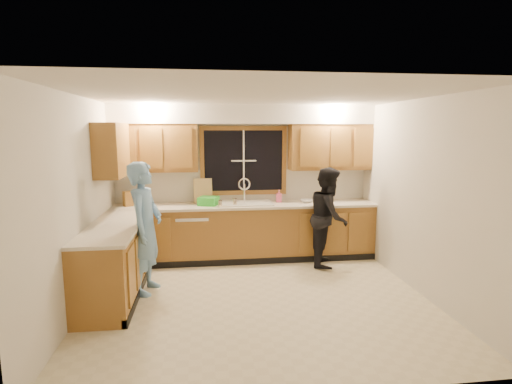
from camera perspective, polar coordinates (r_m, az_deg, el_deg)
floor at (r=5.20m, az=0.38°, el=-15.00°), size 4.20×4.20×0.00m
ceiling at (r=4.78m, az=0.42°, el=13.64°), size 4.20×4.20×0.00m
wall_back at (r=6.70m, az=-1.77°, el=1.51°), size 4.20×0.00×4.20m
wall_left at (r=5.01m, az=-24.17°, el=-1.71°), size 0.00×3.80×3.80m
wall_right at (r=5.52m, az=22.57°, el=-0.72°), size 0.00×3.80×3.80m
base_cabinets_back at (r=6.56m, az=-1.48°, el=-5.86°), size 4.20×0.60×0.88m
base_cabinets_left at (r=5.45m, az=-19.51°, el=-9.41°), size 0.60×1.90×0.88m
countertop_back at (r=6.44m, az=-1.49°, el=-1.93°), size 4.20×0.63×0.04m
countertop_left at (r=5.33m, az=-19.60°, el=-4.70°), size 0.63×1.90×0.04m
upper_cabinets_left at (r=6.50m, az=-14.32°, el=6.11°), size 1.35×0.33×0.75m
upper_cabinets_right at (r=6.78m, az=10.50°, el=6.33°), size 1.35×0.33×0.75m
upper_cabinets_return at (r=5.98m, az=-19.91°, el=5.66°), size 0.33×0.90×0.75m
soffit at (r=6.48m, az=-1.67°, el=11.01°), size 4.20×0.35×0.30m
window_frame at (r=6.65m, az=-1.78°, el=4.49°), size 1.44×0.03×1.14m
sink at (r=6.47m, az=-1.50°, el=-2.20°), size 0.86×0.52×0.57m
dishwasher at (r=6.53m, az=-8.96°, el=-6.30°), size 0.60×0.56×0.82m
stove at (r=4.92m, az=-20.92°, el=-11.33°), size 0.58×0.75×0.90m
man at (r=5.35m, az=-15.53°, el=-4.97°), size 0.53×0.70×1.71m
woman at (r=6.32m, az=10.35°, el=-3.48°), size 0.80×0.90×1.54m
knife_block at (r=6.57m, az=-17.82°, el=-0.91°), size 0.17×0.16×0.24m
cutting_board at (r=6.61m, az=-7.59°, el=0.20°), size 0.31×0.12×0.40m
dish_crate at (r=6.39m, az=-6.80°, el=-1.28°), size 0.36×0.35×0.13m
soap_bottle at (r=6.63m, az=3.30°, el=-0.55°), size 0.11×0.11×0.21m
bowl at (r=6.64m, az=7.26°, el=-1.28°), size 0.22×0.22×0.05m
can_left at (r=6.19m, az=-5.14°, el=-1.68°), size 0.06×0.06×0.11m
can_right at (r=6.27m, az=-3.04°, el=-1.49°), size 0.07×0.07×0.12m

